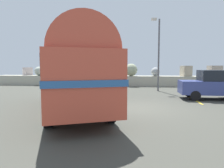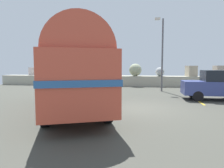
{
  "view_description": "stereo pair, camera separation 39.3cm",
  "coord_description": "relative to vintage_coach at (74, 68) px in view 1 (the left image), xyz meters",
  "views": [
    {
      "loc": [
        -0.11,
        -10.04,
        2.11
      ],
      "look_at": [
        -1.24,
        -0.0,
        1.23
      ],
      "focal_mm": 32.19,
      "sensor_mm": 36.0,
      "label": 1
    },
    {
      "loc": [
        0.28,
        -9.99,
        2.11
      ],
      "look_at": [
        -1.24,
        -0.0,
        1.23
      ],
      "focal_mm": 32.19,
      "sensor_mm": 36.0,
      "label": 2
    }
  ],
  "objects": [
    {
      "name": "lamp_post",
      "position": [
        4.83,
        8.02,
        1.38
      ],
      "size": [
        0.76,
        0.58,
        6.05
      ],
      "color": "#5B5B60",
      "rests_on": "ground"
    },
    {
      "name": "vintage_coach",
      "position": [
        0.0,
        0.0,
        0.0
      ],
      "size": [
        5.44,
        8.85,
        3.7
      ],
      "rotation": [
        0.0,
        0.0,
        0.38
      ],
      "color": "black",
      "rests_on": "ground"
    },
    {
      "name": "breakwater",
      "position": [
        3.26,
        12.51,
        -1.28
      ],
      "size": [
        31.36,
        2.21,
        2.47
      ],
      "color": "#AEAB97",
      "rests_on": "ground"
    },
    {
      "name": "ground",
      "position": [
        3.0,
        0.73,
        -2.04
      ],
      "size": [
        32.0,
        26.0,
        0.02
      ],
      "color": "#42423A"
    },
    {
      "name": "parked_car_nearest",
      "position": [
        7.94,
        4.01,
        -1.08
      ],
      "size": [
        4.15,
        1.82,
        1.86
      ],
      "rotation": [
        0.0,
        0.0,
        1.54
      ],
      "color": "black",
      "rests_on": "ground"
    }
  ]
}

